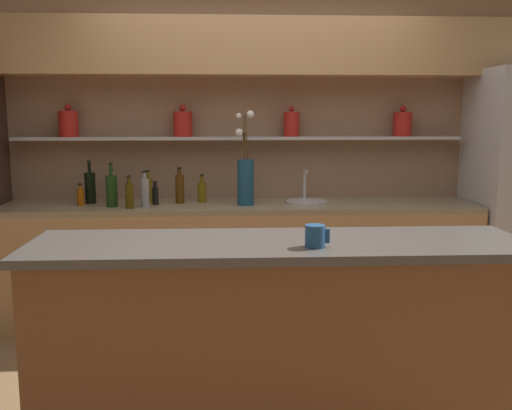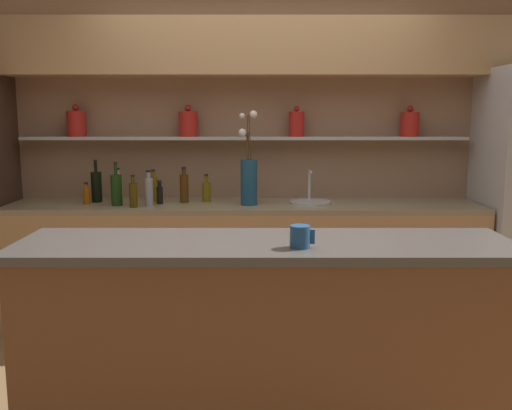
% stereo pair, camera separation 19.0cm
% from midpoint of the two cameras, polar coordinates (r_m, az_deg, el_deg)
% --- Properties ---
extents(ground_plane, '(12.00, 12.00, 0.00)m').
position_cam_midpoint_polar(ground_plane, '(3.44, 2.72, -18.56)').
color(ground_plane, olive).
extents(back_wall_unit, '(5.20, 0.44, 2.60)m').
position_cam_midpoint_polar(back_wall_unit, '(4.57, 2.01, 8.53)').
color(back_wall_unit, '#937056').
rests_on(back_wall_unit, ground_plane).
extents(back_counter_unit, '(3.58, 0.62, 0.92)m').
position_cam_midpoint_polar(back_counter_unit, '(4.43, 0.28, -5.75)').
color(back_counter_unit, tan).
rests_on(back_counter_unit, ground_plane).
extents(island_counter, '(2.28, 0.61, 1.02)m').
position_cam_midpoint_polar(island_counter, '(2.78, 3.24, -13.90)').
color(island_counter, brown).
rests_on(island_counter, ground_plane).
extents(flower_vase, '(0.14, 0.13, 0.70)m').
position_cam_midpoint_polar(flower_vase, '(4.24, 0.81, 2.81)').
color(flower_vase, navy).
rests_on(flower_vase, back_counter_unit).
extents(sink_fixture, '(0.32, 0.32, 0.25)m').
position_cam_midpoint_polar(sink_fixture, '(4.37, 6.98, 0.43)').
color(sink_fixture, '#B7B7BC').
rests_on(sink_fixture, back_counter_unit).
extents(bottle_oil_0, '(0.06, 0.06, 0.25)m').
position_cam_midpoint_polar(bottle_oil_0, '(4.48, -8.74, 1.63)').
color(bottle_oil_0, brown).
rests_on(bottle_oil_0, back_counter_unit).
extents(bottle_spirit_1, '(0.07, 0.07, 0.26)m').
position_cam_midpoint_polar(bottle_spirit_1, '(4.55, -12.21, 1.73)').
color(bottle_spirit_1, tan).
rests_on(bottle_spirit_1, back_counter_unit).
extents(bottle_sauce_2, '(0.06, 0.06, 0.18)m').
position_cam_midpoint_polar(bottle_sauce_2, '(4.34, -10.66, 0.97)').
color(bottle_sauce_2, '#9E4C0A').
rests_on(bottle_sauce_2, back_counter_unit).
extents(bottle_spirit_3, '(0.07, 0.07, 0.27)m').
position_cam_midpoint_polar(bottle_spirit_3, '(4.40, -5.70, 1.74)').
color(bottle_spirit_3, '#4C2D0C').
rests_on(bottle_spirit_3, back_counter_unit).
extents(bottle_oil_4, '(0.06, 0.06, 0.24)m').
position_cam_midpoint_polar(bottle_oil_4, '(4.23, -10.65, 1.07)').
color(bottle_oil_4, '#47380A').
rests_on(bottle_oil_4, back_counter_unit).
extents(bottle_oil_5, '(0.07, 0.07, 0.22)m').
position_cam_midpoint_polar(bottle_oil_5, '(4.43, -3.49, 1.40)').
color(bottle_oil_5, brown).
rests_on(bottle_oil_5, back_counter_unit).
extents(bottle_wine_6, '(0.08, 0.08, 0.33)m').
position_cam_midpoint_polar(bottle_wine_6, '(4.54, -14.25, 1.83)').
color(bottle_wine_6, black).
rests_on(bottle_wine_6, back_counter_unit).
extents(bottle_sauce_7, '(0.05, 0.05, 0.17)m').
position_cam_midpoint_polar(bottle_sauce_7, '(4.47, -15.16, 0.97)').
color(bottle_sauce_7, '#9E4C0A').
rests_on(bottle_sauce_7, back_counter_unit).
extents(bottle_spirit_8, '(0.06, 0.06, 0.27)m').
position_cam_midpoint_polar(bottle_spirit_8, '(4.26, -9.15, 1.39)').
color(bottle_spirit_8, gray).
rests_on(bottle_spirit_8, back_counter_unit).
extents(bottle_sauce_9, '(0.05, 0.05, 0.18)m').
position_cam_midpoint_polar(bottle_sauce_9, '(4.36, -8.11, 1.12)').
color(bottle_sauce_9, black).
rests_on(bottle_sauce_9, back_counter_unit).
extents(bottle_wine_10, '(0.08, 0.08, 0.32)m').
position_cam_midpoint_polar(bottle_wine_10, '(4.33, -12.30, 1.53)').
color(bottle_wine_10, '#193814').
rests_on(bottle_wine_10, back_counter_unit).
extents(coffee_mug, '(0.11, 0.09, 0.10)m').
position_cam_midpoint_polar(coffee_mug, '(2.50, 6.89, -3.18)').
color(coffee_mug, '#235184').
rests_on(coffee_mug, island_counter).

